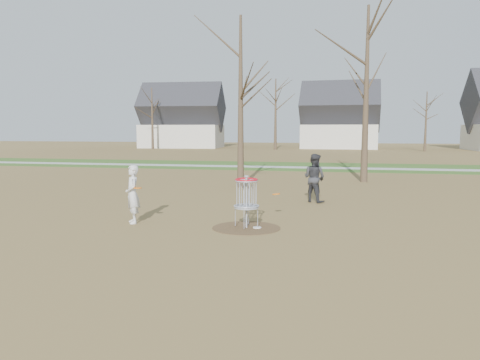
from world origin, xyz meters
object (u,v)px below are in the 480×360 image
disc_grounded (257,228)px  disc_golf_basket (246,194)px  player_standing (133,194)px  player_throwing (314,178)px

disc_grounded → disc_golf_basket: disc_golf_basket is taller
disc_grounded → disc_golf_basket: bearing=-175.6°
player_standing → disc_golf_basket: (3.19, 0.03, 0.11)m
player_standing → disc_golf_basket: player_standing is taller
disc_golf_basket → disc_grounded: bearing=4.4°
disc_grounded → disc_golf_basket: size_ratio=0.16×
player_throwing → disc_grounded: bearing=106.8°
player_standing → disc_golf_basket: 3.19m
disc_grounded → disc_golf_basket: 0.94m
disc_grounded → player_throwing: bearing=76.2°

